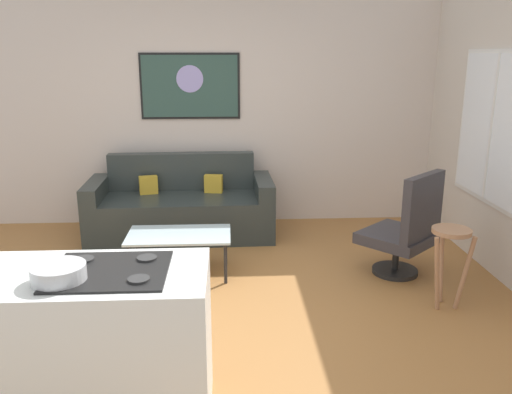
{
  "coord_description": "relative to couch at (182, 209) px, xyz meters",
  "views": [
    {
      "loc": [
        0.17,
        -3.77,
        1.98
      ],
      "look_at": [
        0.42,
        0.9,
        0.7
      ],
      "focal_mm": 36.91,
      "sensor_mm": 36.0,
      "label": 1
    }
  ],
  "objects": [
    {
      "name": "kitchen_counter",
      "position": [
        -0.37,
        -3.1,
        0.14
      ],
      "size": [
        1.58,
        0.66,
        0.91
      ],
      "color": "white",
      "rests_on": "ground"
    },
    {
      "name": "ground",
      "position": [
        0.36,
        -1.9,
        -0.32
      ],
      "size": [
        6.4,
        6.4,
        0.04
      ],
      "primitive_type": "cube",
      "color": "#A06A37"
    },
    {
      "name": "bar_stool",
      "position": [
        2.26,
        -1.88,
        0.2
      ],
      "size": [
        0.35,
        0.34,
        0.66
      ],
      "color": "#A87654",
      "rests_on": "ground"
    },
    {
      "name": "couch",
      "position": [
        0.0,
        0.0,
        0.0
      ],
      "size": [
        2.04,
        0.89,
        0.88
      ],
      "color": "#2B3130",
      "rests_on": "ground"
    },
    {
      "name": "window",
      "position": [
        2.95,
        -1.0,
        1.02
      ],
      "size": [
        0.03,
        1.3,
        1.4
      ],
      "color": "silver"
    },
    {
      "name": "coffee_table",
      "position": [
        0.07,
        -1.11,
        0.06
      ],
      "size": [
        0.93,
        0.54,
        0.39
      ],
      "color": "silver",
      "rests_on": "ground"
    },
    {
      "name": "mixing_bowl",
      "position": [
        -0.31,
        -3.22,
        0.63
      ],
      "size": [
        0.27,
        0.27,
        0.09
      ],
      "color": "silver",
      "rests_on": "kitchen_counter"
    },
    {
      "name": "wall_painting",
      "position": [
        0.11,
        0.48,
        1.32
      ],
      "size": [
        1.14,
        0.03,
        0.74
      ],
      "color": "black"
    },
    {
      "name": "back_wall",
      "position": [
        0.36,
        0.53,
        1.1
      ],
      "size": [
        6.4,
        0.05,
        2.8
      ],
      "primitive_type": "cube",
      "color": "beige",
      "rests_on": "ground"
    },
    {
      "name": "armchair",
      "position": [
        2.13,
        -1.26,
        0.15
      ],
      "size": [
        0.83,
        0.83,
        0.98
      ],
      "color": "black",
      "rests_on": "ground"
    }
  ]
}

